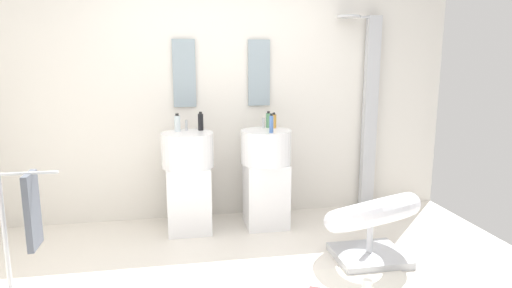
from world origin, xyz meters
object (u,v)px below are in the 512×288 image
(pedestal_sink_right, at_px, (266,174))
(soap_bottle_green, at_px, (268,120))
(shower_column, at_px, (369,110))
(soap_bottle_clear, at_px, (177,123))
(soap_bottle_black, at_px, (201,122))
(soap_bottle_amber, at_px, (274,121))
(soap_bottle_blue, at_px, (271,124))
(towel_rack, at_px, (28,214))
(soap_bottle_grey, at_px, (177,125))
(lounge_chair, at_px, (371,219))
(pedestal_sink_left, at_px, (188,178))
(coffee_mug, at_px, (367,287))

(pedestal_sink_right, xyz_separation_m, soap_bottle_green, (0.06, 0.16, 0.51))
(shower_column, xyz_separation_m, soap_bottle_clear, (-2.01, -0.23, -0.05))
(soap_bottle_clear, relative_size, soap_bottle_black, 0.95)
(soap_bottle_clear, xyz_separation_m, soap_bottle_amber, (0.93, 0.03, -0.01))
(soap_bottle_amber, xyz_separation_m, soap_bottle_blue, (-0.09, -0.27, 0.01))
(towel_rack, relative_size, soap_bottle_grey, 6.82)
(pedestal_sink_right, xyz_separation_m, soap_bottle_grey, (-0.83, 0.10, 0.50))
(soap_bottle_clear, distance_m, soap_bottle_amber, 0.93)
(lounge_chair, height_order, soap_bottle_clear, soap_bottle_clear)
(soap_bottle_black, bearing_deg, pedestal_sink_left, -139.95)
(soap_bottle_amber, bearing_deg, lounge_chair, -60.48)
(pedestal_sink_left, height_order, coffee_mug, pedestal_sink_left)
(soap_bottle_grey, bearing_deg, towel_rack, -129.03)
(soap_bottle_clear, height_order, soap_bottle_black, soap_bottle_black)
(pedestal_sink_left, height_order, soap_bottle_green, soap_bottle_green)
(pedestal_sink_right, bearing_deg, lounge_chair, -53.03)
(coffee_mug, bearing_deg, soap_bottle_clear, 130.01)
(pedestal_sink_left, bearing_deg, soap_bottle_clear, 134.43)
(pedestal_sink_left, distance_m, soap_bottle_grey, 0.51)
(soap_bottle_clear, distance_m, soap_bottle_grey, 0.02)
(soap_bottle_green, xyz_separation_m, soap_bottle_amber, (0.05, -0.04, -0.00))
(shower_column, relative_size, lounge_chair, 1.98)
(shower_column, bearing_deg, pedestal_sink_right, -165.11)
(soap_bottle_clear, height_order, soap_bottle_amber, soap_bottle_clear)
(lounge_chair, height_order, soap_bottle_amber, soap_bottle_amber)
(shower_column, height_order, soap_bottle_blue, shower_column)
(pedestal_sink_right, xyz_separation_m, towel_rack, (-1.81, -1.11, 0.11))
(soap_bottle_black, bearing_deg, soap_bottle_amber, 0.37)
(soap_bottle_green, distance_m, soap_bottle_black, 0.67)
(soap_bottle_black, xyz_separation_m, soap_bottle_grey, (-0.22, -0.01, -0.02))
(soap_bottle_green, relative_size, soap_bottle_blue, 0.91)
(coffee_mug, relative_size, soap_bottle_grey, 0.68)
(soap_bottle_black, bearing_deg, coffee_mug, -55.73)
(soap_bottle_green, bearing_deg, lounge_chair, -59.53)
(pedestal_sink_left, distance_m, soap_bottle_blue, 0.93)
(towel_rack, bearing_deg, pedestal_sink_left, 46.15)
(lounge_chair, xyz_separation_m, towel_rack, (-2.48, -0.21, 0.28))
(soap_bottle_clear, bearing_deg, shower_column, 6.47)
(coffee_mug, bearing_deg, shower_column, 66.48)
(pedestal_sink_left, relative_size, soap_bottle_blue, 5.88)
(pedestal_sink_left, relative_size, soap_bottle_green, 6.49)
(coffee_mug, xyz_separation_m, soap_bottle_clear, (-1.26, 1.50, 0.97))
(pedestal_sink_right, relative_size, shower_column, 0.51)
(soap_bottle_clear, bearing_deg, soap_bottle_grey, 96.24)
(shower_column, relative_size, soap_bottle_black, 11.65)
(pedestal_sink_left, bearing_deg, soap_bottle_grey, 130.61)
(coffee_mug, relative_size, soap_bottle_black, 0.54)
(towel_rack, relative_size, coffee_mug, 10.06)
(lounge_chair, relative_size, soap_bottle_grey, 7.43)
(pedestal_sink_left, relative_size, soap_bottle_black, 5.96)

